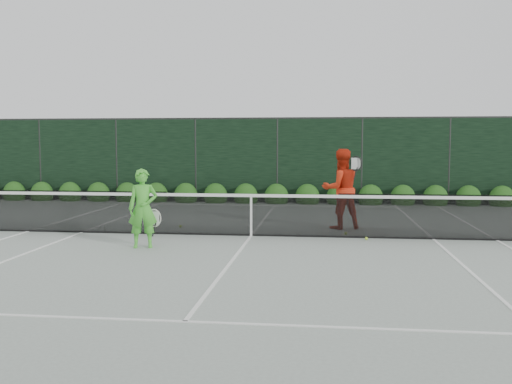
# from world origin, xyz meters

# --- Properties ---
(ground) EXTENTS (80.00, 80.00, 0.00)m
(ground) POSITION_xyz_m (0.00, 0.00, 0.00)
(ground) COLOR gray
(ground) RESTS_ON ground
(tennis_net) EXTENTS (12.90, 0.10, 1.07)m
(tennis_net) POSITION_xyz_m (-0.02, 0.00, 0.53)
(tennis_net) COLOR #11331B
(tennis_net) RESTS_ON ground
(player_woman) EXTENTS (0.69, 0.53, 1.63)m
(player_woman) POSITION_xyz_m (-2.03, -1.69, 0.81)
(player_woman) COLOR green
(player_woman) RESTS_ON ground
(player_man) EXTENTS (1.18, 1.05, 2.01)m
(player_man) POSITION_xyz_m (2.09, 1.39, 1.00)
(player_man) COLOR red
(player_man) RESTS_ON ground
(court_lines) EXTENTS (11.03, 23.83, 0.01)m
(court_lines) POSITION_xyz_m (0.00, 0.00, 0.01)
(court_lines) COLOR white
(court_lines) RESTS_ON ground
(windscreen_fence) EXTENTS (32.00, 21.07, 3.06)m
(windscreen_fence) POSITION_xyz_m (0.00, -2.71, 1.51)
(windscreen_fence) COLOR black
(windscreen_fence) RESTS_ON ground
(hedge_row) EXTENTS (31.66, 0.65, 0.94)m
(hedge_row) POSITION_xyz_m (-0.00, 7.15, 0.23)
(hedge_row) COLOR #183D10
(hedge_row) RESTS_ON ground
(tennis_balls) EXTENTS (4.64, 1.40, 0.07)m
(tennis_balls) POSITION_xyz_m (0.95, 0.42, 0.03)
(tennis_balls) COLOR #B8E633
(tennis_balls) RESTS_ON ground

